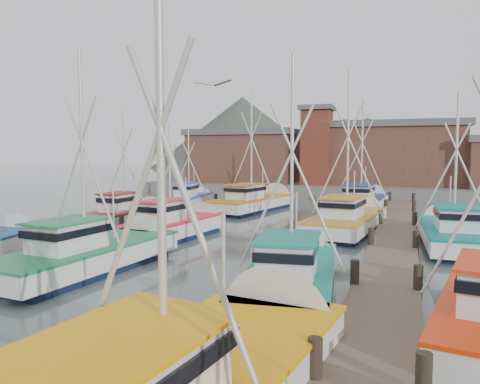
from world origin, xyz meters
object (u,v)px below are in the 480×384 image
(lookout_tower, at_px, (317,145))
(boat_4, at_px, (98,253))
(boat_8, at_px, (177,226))
(boat_12, at_px, (256,202))

(lookout_tower, relative_size, boat_4, 0.90)
(boat_8, bearing_deg, boat_4, -81.17)
(boat_12, bearing_deg, lookout_tower, 92.26)
(lookout_tower, distance_m, boat_12, 15.31)
(boat_4, height_order, boat_12, boat_12)
(lookout_tower, xyz_separation_m, boat_12, (-2.23, -14.34, -4.86))
(boat_4, xyz_separation_m, boat_8, (-0.22, 7.39, -0.01))
(boat_4, relative_size, boat_12, 0.86)
(boat_4, bearing_deg, boat_12, 94.96)
(lookout_tower, xyz_separation_m, boat_8, (-2.53, -27.72, -4.88))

